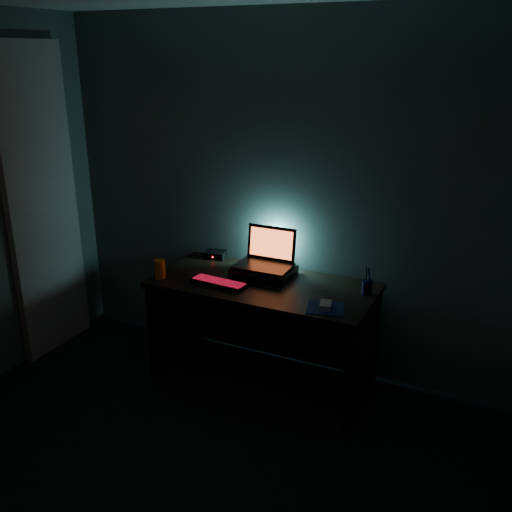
{
  "coord_description": "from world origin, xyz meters",
  "views": [
    {
      "loc": [
        1.47,
        -1.6,
        2.22
      ],
      "look_at": [
        -0.03,
        1.57,
        0.95
      ],
      "focal_mm": 40.0,
      "sensor_mm": 36.0,
      "label": 1
    }
  ],
  "objects_px": {
    "laptop": "(267,257)",
    "pen_cup": "(367,287)",
    "juice_glass": "(160,269)",
    "keyboard": "(219,282)",
    "router": "(215,254)",
    "mouse": "(326,305)"
  },
  "relations": [
    {
      "from": "keyboard",
      "to": "juice_glass",
      "type": "height_order",
      "value": "juice_glass"
    },
    {
      "from": "pen_cup",
      "to": "juice_glass",
      "type": "relative_size",
      "value": 0.73
    },
    {
      "from": "laptop",
      "to": "juice_glass",
      "type": "xyz_separation_m",
      "value": [
        -0.63,
        -0.39,
        -0.06
      ]
    },
    {
      "from": "keyboard",
      "to": "mouse",
      "type": "xyz_separation_m",
      "value": [
        0.77,
        -0.06,
        0.01
      ]
    },
    {
      "from": "laptop",
      "to": "pen_cup",
      "type": "relative_size",
      "value": 4.05
    },
    {
      "from": "keyboard",
      "to": "router",
      "type": "bearing_deg",
      "value": 126.49
    },
    {
      "from": "laptop",
      "to": "mouse",
      "type": "bearing_deg",
      "value": -34.38
    },
    {
      "from": "laptop",
      "to": "router",
      "type": "xyz_separation_m",
      "value": [
        -0.48,
        0.12,
        -0.09
      ]
    },
    {
      "from": "keyboard",
      "to": "mouse",
      "type": "distance_m",
      "value": 0.77
    },
    {
      "from": "pen_cup",
      "to": "router",
      "type": "bearing_deg",
      "value": 171.36
    },
    {
      "from": "mouse",
      "to": "pen_cup",
      "type": "xyz_separation_m",
      "value": [
        0.17,
        0.32,
        0.03
      ]
    },
    {
      "from": "laptop",
      "to": "mouse",
      "type": "distance_m",
      "value": 0.69
    },
    {
      "from": "laptop",
      "to": "keyboard",
      "type": "distance_m",
      "value": 0.4
    },
    {
      "from": "juice_glass",
      "to": "router",
      "type": "height_order",
      "value": "juice_glass"
    },
    {
      "from": "router",
      "to": "juice_glass",
      "type": "bearing_deg",
      "value": -116.43
    },
    {
      "from": "pen_cup",
      "to": "juice_glass",
      "type": "height_order",
      "value": "juice_glass"
    },
    {
      "from": "juice_glass",
      "to": "keyboard",
      "type": "bearing_deg",
      "value": 9.37
    },
    {
      "from": "laptop",
      "to": "juice_glass",
      "type": "relative_size",
      "value": 2.96
    },
    {
      "from": "laptop",
      "to": "pen_cup",
      "type": "bearing_deg",
      "value": -5.09
    },
    {
      "from": "keyboard",
      "to": "pen_cup",
      "type": "height_order",
      "value": "pen_cup"
    },
    {
      "from": "keyboard",
      "to": "pen_cup",
      "type": "distance_m",
      "value": 0.97
    },
    {
      "from": "keyboard",
      "to": "router",
      "type": "distance_m",
      "value": 0.52
    }
  ]
}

